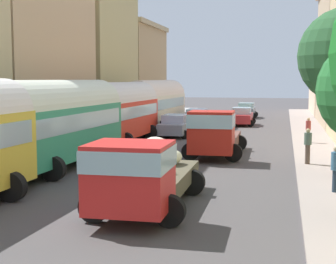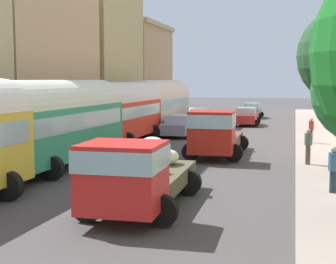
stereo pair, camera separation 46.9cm
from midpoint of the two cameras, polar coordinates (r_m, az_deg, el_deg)
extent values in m
plane|color=#454242|center=(33.71, 3.16, -0.99)|extent=(154.00, 154.00, 0.00)
cube|color=#9A9896|center=(35.64, -8.41, -0.55)|extent=(2.50, 70.00, 0.14)
cube|color=gray|center=(33.25, 15.57, -1.18)|extent=(2.50, 70.00, 0.14)
cube|color=tan|center=(34.97, -16.65, 9.98)|extent=(5.87, 11.90, 13.35)
cube|color=tan|center=(45.86, -8.99, 8.96)|extent=(5.71, 10.46, 13.04)
cube|color=tan|center=(56.52, -4.53, 6.69)|extent=(5.54, 11.88, 9.58)
cube|color=tan|center=(56.81, -4.58, 11.77)|extent=(6.09, 11.88, 0.48)
cylinder|color=black|center=(17.94, -17.85, -5.88)|extent=(1.00, 0.35, 1.00)
cube|color=#2D8E69|center=(23.92, -12.56, 0.03)|extent=(2.85, 9.45, 2.35)
cylinder|color=silver|center=(23.83, -12.62, 2.84)|extent=(2.79, 9.26, 2.40)
cube|color=#99B7C6|center=(23.88, -12.59, 1.26)|extent=(2.87, 8.70, 0.75)
cylinder|color=black|center=(27.15, -11.81, -1.75)|extent=(1.00, 0.35, 1.00)
cylinder|color=black|center=(26.17, -7.27, -1.96)|extent=(1.00, 0.35, 1.00)
cylinder|color=black|center=(22.21, -18.66, -3.65)|extent=(1.00, 0.35, 1.00)
cylinder|color=black|center=(21.01, -13.38, -4.04)|extent=(1.00, 0.35, 1.00)
cube|color=red|center=(32.25, -5.67, 1.53)|extent=(2.72, 8.20, 2.20)
cylinder|color=silver|center=(32.19, -5.69, 3.48)|extent=(2.66, 8.03, 2.38)
cube|color=#99B7C6|center=(32.22, -5.68, 2.39)|extent=(2.74, 7.55, 0.70)
cylinder|color=black|center=(35.10, -5.97, 0.08)|extent=(1.00, 0.35, 1.00)
cylinder|color=black|center=(34.35, -2.37, -0.02)|extent=(1.00, 0.35, 1.00)
cylinder|color=black|center=(30.49, -9.35, -0.86)|extent=(1.00, 0.35, 1.00)
cylinder|color=black|center=(29.61, -5.28, -1.01)|extent=(1.00, 0.35, 1.00)
cube|color=beige|center=(40.86, -1.65, 2.57)|extent=(2.74, 9.97, 2.31)
cylinder|color=silver|center=(40.81, -1.65, 4.19)|extent=(2.68, 9.78, 2.36)
cube|color=#99B7C6|center=(40.83, -1.65, 3.28)|extent=(2.76, 9.18, 0.74)
cylinder|color=black|center=(44.20, -1.93, 1.33)|extent=(1.00, 0.35, 1.00)
cylinder|color=black|center=(43.60, 0.94, 1.27)|extent=(1.00, 0.35, 1.00)
cylinder|color=black|center=(38.39, -4.58, 0.60)|extent=(1.00, 0.35, 1.00)
cylinder|color=black|center=(37.69, -1.30, 0.52)|extent=(1.00, 0.35, 1.00)
cube|color=red|center=(14.18, -5.26, -5.03)|extent=(2.24, 2.10, 1.90)
cube|color=#99B7C6|center=(14.09, -5.28, -2.91)|extent=(2.29, 2.18, 0.61)
cube|color=#4D4735|center=(17.45, -2.03, -5.17)|extent=(2.29, 4.62, 0.55)
ellipsoid|color=beige|center=(16.78, -2.52, -3.82)|extent=(0.92, 0.73, 0.49)
ellipsoid|color=beige|center=(18.45, -0.33, -2.83)|extent=(0.91, 1.08, 0.54)
ellipsoid|color=silver|center=(16.64, -1.75, -3.87)|extent=(1.00, 0.91, 0.50)
ellipsoid|color=beige|center=(18.35, -1.31, -1.86)|extent=(0.98, 1.01, 0.50)
ellipsoid|color=beige|center=(18.78, -2.12, -1.41)|extent=(1.20, 1.08, 0.57)
ellipsoid|color=beige|center=(16.34, -3.50, -2.62)|extent=(1.16, 1.07, 0.55)
cylinder|color=black|center=(14.24, -0.78, -8.87)|extent=(0.90, 0.31, 0.90)
cylinder|color=black|center=(14.86, -9.17, -8.31)|extent=(0.90, 0.31, 0.90)
cylinder|color=black|center=(18.05, 2.00, -5.68)|extent=(0.90, 0.32, 0.90)
cylinder|color=black|center=(18.54, -4.75, -5.39)|extent=(0.90, 0.32, 0.90)
cube|color=#B12015|center=(25.05, 4.36, -0.01)|extent=(2.18, 1.89, 2.07)
cube|color=#99B7C6|center=(25.00, 4.37, 1.31)|extent=(2.23, 1.97, 0.66)
cube|color=brown|center=(28.41, 5.22, -0.85)|extent=(2.24, 4.83, 0.55)
ellipsoid|color=beige|center=(27.82, 6.05, 0.09)|extent=(0.75, 0.91, 0.50)
ellipsoid|color=beige|center=(29.92, 5.44, 0.52)|extent=(0.95, 0.92, 0.51)
ellipsoid|color=beige|center=(27.29, 5.04, -0.04)|extent=(0.91, 0.79, 0.48)
ellipsoid|color=beige|center=(26.99, 5.59, 0.58)|extent=(1.15, 1.17, 0.47)
ellipsoid|color=beige|center=(29.92, 5.11, 1.40)|extent=(1.18, 1.12, 0.59)
ellipsoid|color=beige|center=(28.18, 5.16, 1.06)|extent=(1.08, 1.08, 0.57)
cylinder|color=black|center=(25.30, 6.82, -2.34)|extent=(0.90, 0.31, 0.90)
cylinder|color=black|center=(25.57, 2.02, -2.21)|extent=(0.90, 0.31, 0.90)
cylinder|color=black|center=(29.23, 7.51, -1.22)|extent=(0.90, 0.31, 0.90)
cylinder|color=black|center=(29.47, 3.34, -1.12)|extent=(0.90, 0.31, 0.90)
cube|color=#B2272B|center=(45.13, 7.96, 1.56)|extent=(1.79, 4.05, 0.75)
cube|color=#9EC1CD|center=(45.09, 7.97, 2.39)|extent=(1.56, 2.11, 0.56)
cylinder|color=black|center=(43.85, 8.96, 0.96)|extent=(0.60, 0.21, 0.60)
cylinder|color=black|center=(44.00, 6.67, 1.01)|extent=(0.60, 0.21, 0.60)
cylinder|color=black|center=(46.34, 9.17, 1.23)|extent=(0.60, 0.21, 0.60)
cylinder|color=black|center=(46.48, 6.99, 1.27)|extent=(0.60, 0.21, 0.60)
cube|color=gray|center=(53.98, 8.52, 2.30)|extent=(1.80, 3.72, 0.80)
cube|color=#96C2BF|center=(53.94, 8.53, 2.99)|extent=(1.57, 1.94, 0.50)
cylinder|color=black|center=(52.79, 9.34, 1.80)|extent=(0.60, 0.21, 0.60)
cylinder|color=black|center=(52.96, 7.46, 1.84)|extent=(0.60, 0.21, 0.60)
cylinder|color=black|center=(55.07, 9.53, 1.97)|extent=(0.60, 0.21, 0.60)
cylinder|color=black|center=(55.23, 7.73, 2.01)|extent=(0.60, 0.21, 0.60)
cube|color=gray|center=(36.02, 0.46, 0.48)|extent=(1.83, 4.23, 0.73)
cube|color=#A5B3D2|center=(35.96, 0.46, 1.52)|extent=(1.60, 2.21, 0.58)
cylinder|color=black|center=(37.52, -0.47, 0.19)|extent=(0.60, 0.21, 0.60)
cylinder|color=black|center=(37.16, 2.24, 0.13)|extent=(0.60, 0.21, 0.60)
cylinder|color=black|center=(34.99, -1.42, -0.23)|extent=(0.60, 0.21, 0.60)
cylinder|color=black|center=(34.60, 1.47, -0.30)|extent=(0.60, 0.21, 0.60)
cube|color=#AA3623|center=(42.78, 2.98, 1.34)|extent=(1.73, 4.28, 0.71)
cube|color=#90B5D0|center=(42.74, 2.98, 2.21)|extent=(1.52, 2.23, 0.59)
cylinder|color=black|center=(44.27, 2.17, 1.08)|extent=(0.60, 0.21, 0.60)
cylinder|color=black|center=(43.98, 4.38, 1.03)|extent=(0.60, 0.21, 0.60)
cylinder|color=black|center=(41.67, 1.49, 0.77)|extent=(0.60, 0.21, 0.60)
cylinder|color=black|center=(41.37, 3.84, 0.72)|extent=(0.60, 0.21, 0.60)
cylinder|color=brown|center=(24.58, 14.83, -3.64)|extent=(0.19, 0.19, 0.14)
cylinder|color=brown|center=(24.50, 14.86, -2.43)|extent=(0.32, 0.32, 0.91)
cylinder|color=#4C6354|center=(24.41, 14.91, -0.73)|extent=(0.49, 0.49, 0.55)
sphere|color=tan|center=(24.37, 14.93, 0.15)|extent=(0.20, 0.20, 0.20)
cylinder|color=#21303E|center=(18.86, 17.58, -6.63)|extent=(0.20, 0.20, 0.14)
cylinder|color=#21303E|center=(18.77, 17.62, -5.26)|extent=(0.30, 0.30, 0.78)
cylinder|color=#36617D|center=(18.65, 17.69, -3.13)|extent=(0.46, 0.46, 0.63)
cylinder|color=#212D44|center=(32.76, 15.02, -1.27)|extent=(0.17, 0.17, 0.14)
cylinder|color=#212D44|center=(32.71, 15.04, -0.46)|extent=(0.26, 0.26, 0.79)
cylinder|color=maroon|center=(32.64, 15.08, 0.73)|extent=(0.41, 0.41, 0.56)
sphere|color=tan|center=(32.61, 15.09, 1.40)|extent=(0.20, 0.20, 0.20)
camera|label=1|loc=(0.23, -90.55, -0.06)|focal=54.33mm
camera|label=2|loc=(0.23, 89.45, 0.06)|focal=54.33mm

